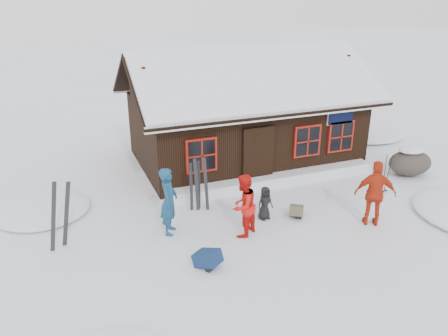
{
  "coord_description": "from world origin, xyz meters",
  "views": [
    {
      "loc": [
        -5.24,
        -9.95,
        6.17
      ],
      "look_at": [
        -0.79,
        1.28,
        1.3
      ],
      "focal_mm": 35.0,
      "sensor_mm": 36.0,
      "label": 1
    }
  ],
  "objects": [
    {
      "name": "ground",
      "position": [
        0.0,
        0.0,
        0.0
      ],
      "size": [
        120.0,
        120.0,
        0.0
      ],
      "primitive_type": "plane",
      "color": "white",
      "rests_on": "ground"
    },
    {
      "name": "mountain_hut",
      "position": [
        1.5,
        4.98,
        1.58
      ],
      "size": [
        8.9,
        6.09,
        4.42
      ],
      "color": "black",
      "rests_on": "ground"
    },
    {
      "name": "snow_drift",
      "position": [
        1.5,
        2.25,
        0.17
      ],
      "size": [
        7.6,
        0.6,
        0.35
      ],
      "primitive_type": "cube",
      "color": "white",
      "rests_on": "ground"
    },
    {
      "name": "snow_mounds",
      "position": [
        1.65,
        1.86,
        0.0
      ],
      "size": [
        20.6,
        13.2,
        0.48
      ],
      "color": "white",
      "rests_on": "ground"
    },
    {
      "name": "skier_teal",
      "position": [
        -2.73,
        0.4,
        0.95
      ],
      "size": [
        0.7,
        0.82,
        1.91
      ],
      "primitive_type": "imported",
      "rotation": [
        0.0,
        0.0,
        1.14
      ],
      "color": "navy",
      "rests_on": "ground"
    },
    {
      "name": "skier_orange_left",
      "position": [
        -0.92,
        -0.45,
        0.88
      ],
      "size": [
        1.09,
        1.04,
        1.76
      ],
      "primitive_type": "imported",
      "rotation": [
        0.0,
        0.0,
        3.76
      ],
      "color": "red",
      "rests_on": "ground"
    },
    {
      "name": "skier_orange_right",
      "position": [
        2.74,
        -1.27,
        0.96
      ],
      "size": [
        1.21,
        0.98,
        1.92
      ],
      "primitive_type": "imported",
      "rotation": [
        0.0,
        0.0,
        2.61
      ],
      "color": "red",
      "rests_on": "ground"
    },
    {
      "name": "skier_crouched",
      "position": [
        0.04,
        0.15,
        0.51
      ],
      "size": [
        0.54,
        0.4,
        1.01
      ],
      "primitive_type": "imported",
      "rotation": [
        0.0,
        0.0,
        0.18
      ],
      "color": "black",
      "rests_on": "ground"
    },
    {
      "name": "boulder",
      "position": [
        6.44,
        1.23,
        0.48
      ],
      "size": [
        1.62,
        1.22,
        0.95
      ],
      "color": "#463D38",
      "rests_on": "ground"
    },
    {
      "name": "ski_pair_left",
      "position": [
        -5.5,
        0.71,
        0.9
      ],
      "size": [
        0.73,
        0.21,
        1.89
      ],
      "rotation": [
        0.0,
        0.0,
        0.06
      ],
      "color": "black",
      "rests_on": "ground"
    },
    {
      "name": "ski_pair_mid",
      "position": [
        -1.49,
        1.35,
        0.82
      ],
      "size": [
        0.46,
        0.15,
        1.74
      ],
      "rotation": [
        0.0,
        0.0,
        -0.22
      ],
      "color": "black",
      "rests_on": "ground"
    },
    {
      "name": "ski_pair_right",
      "position": [
        -1.64,
        1.48,
        0.75
      ],
      "size": [
        0.36,
        0.1,
        1.59
      ],
      "rotation": [
        0.0,
        0.0,
        0.2
      ],
      "color": "black",
      "rests_on": "ground"
    },
    {
      "name": "ski_poles",
      "position": [
        4.5,
        0.27,
        0.66
      ],
      "size": [
        0.25,
        0.12,
        1.4
      ],
      "color": "black",
      "rests_on": "ground"
    },
    {
      "name": "backpack_blue",
      "position": [
        -2.33,
        -1.53,
        0.16
      ],
      "size": [
        0.71,
        0.75,
        0.33
      ],
      "primitive_type": "cube",
      "rotation": [
        0.0,
        0.0,
        0.6
      ],
      "color": "#12284E",
      "rests_on": "ground"
    },
    {
      "name": "backpack_olive",
      "position": [
        0.97,
        -0.1,
        0.14
      ],
      "size": [
        0.62,
        0.65,
        0.28
      ],
      "primitive_type": "cube",
      "rotation": [
        0.0,
        0.0,
        -0.58
      ],
      "color": "#4F4C38",
      "rests_on": "ground"
    }
  ]
}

